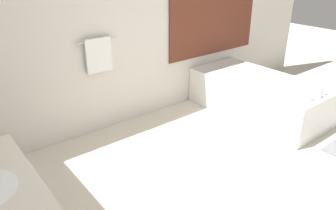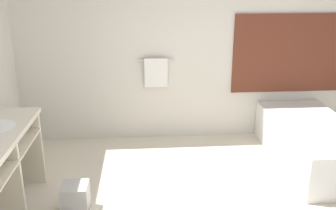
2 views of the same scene
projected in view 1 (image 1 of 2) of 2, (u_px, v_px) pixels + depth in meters
wall_back_with_blinds at (120, 19)px, 3.89m from camera, size 7.40×0.13×2.70m
bathtub at (258, 94)px, 4.54m from camera, size 0.92×1.85×0.63m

